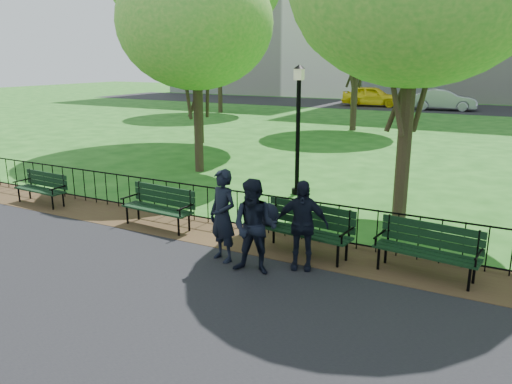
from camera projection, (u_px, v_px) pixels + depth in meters
The scene contains 18 objects.
ground at pixel (249, 272), 9.09m from camera, with size 120.00×120.00×0.00m, color #1C5516.
asphalt_path at pixel (116, 371), 6.20m from camera, with size 60.00×9.20×0.01m, color black.
dirt_strip at pixel (284, 245), 10.37m from camera, with size 60.00×1.60×0.01m, color #3B2618.
far_street at pixel (465, 109), 38.92m from camera, with size 70.00×9.00×0.01m, color black.
iron_fence at pixel (294, 216), 10.67m from camera, with size 24.06×0.06×1.00m.
park_bench_main at pixel (290, 220), 9.89m from camera, with size 1.98×0.81×1.08m.
park_bench_left_a at pixel (160, 202), 11.40m from camera, with size 1.83×0.67×1.02m.
park_bench_left_b at pixel (43, 185), 13.24m from camera, with size 1.65×0.60×0.92m.
park_bench_right_a at pixel (428, 244), 8.81m from camera, with size 1.86×0.76×1.03m.
lamppost at pixel (298, 125), 13.85m from camera, with size 0.33×0.33×3.63m.
tree_near_w at pixel (195, 23), 16.04m from camera, with size 5.06×5.06×7.05m.
tree_far_c at pixel (358, 13), 25.75m from camera, with size 6.28×6.28×8.75m.
tree_far_w at pixel (219, 12), 34.55m from camera, with size 7.15×7.15×9.96m.
person_left at pixel (223, 216), 9.39m from camera, with size 0.65×0.42×1.78m, color black.
person_mid at pixel (255, 227), 8.83m from camera, with size 0.84×0.44×1.73m, color black.
person_right at pixel (302, 225), 9.04m from camera, with size 0.98×0.40×1.67m, color black.
taxi at pixel (372, 96), 40.88m from camera, with size 1.95×4.84×1.65m, color yellow.
sedan_silver at pixel (444, 100), 37.66m from camera, with size 1.66×4.77×1.57m, color #9B9DA2.
Camera 1 is at (4.08, -7.35, 3.75)m, focal length 35.00 mm.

